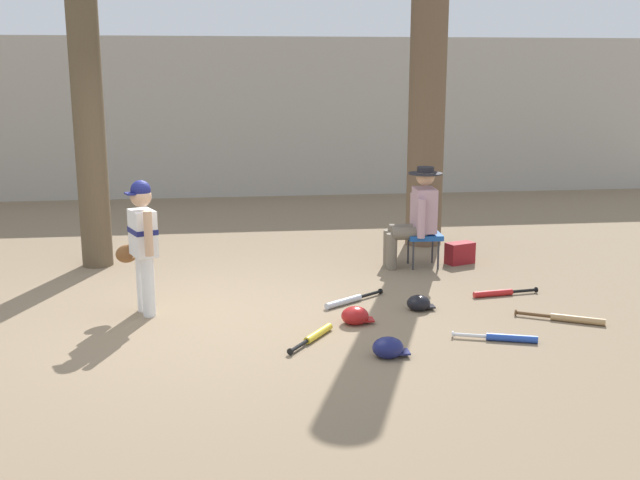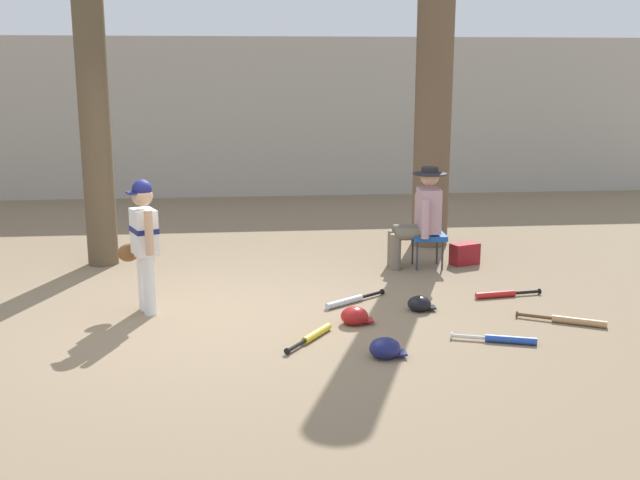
# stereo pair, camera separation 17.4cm
# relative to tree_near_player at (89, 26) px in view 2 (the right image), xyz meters

# --- Properties ---
(ground_plane) EXTENTS (60.00, 60.00, 0.00)m
(ground_plane) POSITION_rel_tree_near_player_xyz_m (1.42, -2.24, -2.80)
(ground_plane) COLOR #7F6B51
(concrete_back_wall) EXTENTS (18.00, 0.36, 2.88)m
(concrete_back_wall) POSITION_rel_tree_near_player_xyz_m (1.42, 5.00, -1.36)
(concrete_back_wall) COLOR #ADA89E
(concrete_back_wall) RESTS_ON ground
(tree_near_player) EXTENTS (0.51, 0.51, 6.12)m
(tree_near_player) POSITION_rel_tree_near_player_xyz_m (0.00, 0.00, 0.00)
(tree_near_player) COLOR brown
(tree_near_player) RESTS_ON ground
(tree_behind_spectator) EXTENTS (0.80, 0.80, 4.98)m
(tree_behind_spectator) POSITION_rel_tree_near_player_xyz_m (4.20, 0.64, -0.72)
(tree_behind_spectator) COLOR brown
(tree_behind_spectator) RESTS_ON ground
(young_ballplayer) EXTENTS (0.46, 0.55, 1.31)m
(young_ballplayer) POSITION_rel_tree_near_player_xyz_m (0.75, -1.96, -2.06)
(young_ballplayer) COLOR white
(young_ballplayer) RESTS_ON ground
(folding_stool) EXTENTS (0.42, 0.42, 0.41)m
(folding_stool) POSITION_rel_tree_near_player_xyz_m (3.88, -0.55, -2.44)
(folding_stool) COLOR #194C9E
(folding_stool) RESTS_ON ground
(seated_spectator) EXTENTS (0.67, 0.53, 1.20)m
(seated_spectator) POSITION_rel_tree_near_player_xyz_m (3.78, -0.55, -2.16)
(seated_spectator) COLOR #6B6051
(seated_spectator) RESTS_ON ground
(handbag_beside_stool) EXTENTS (0.38, 0.29, 0.26)m
(handbag_beside_stool) POSITION_rel_tree_near_player_xyz_m (4.37, -0.47, -2.67)
(handbag_beside_stool) COLOR maroon
(handbag_beside_stool) RESTS_ON ground
(bat_yellow_trainer) EXTENTS (0.46, 0.63, 0.07)m
(bat_yellow_trainer) POSITION_rel_tree_near_player_xyz_m (2.30, -2.90, -2.77)
(bat_yellow_trainer) COLOR yellow
(bat_yellow_trainer) RESTS_ON ground
(bat_aluminum_silver) EXTENTS (0.68, 0.51, 0.07)m
(bat_aluminum_silver) POSITION_rel_tree_near_player_xyz_m (2.75, -1.91, -2.77)
(bat_aluminum_silver) COLOR #B7BCC6
(bat_aluminum_silver) RESTS_ON ground
(bat_wood_tan) EXTENTS (0.75, 0.45, 0.07)m
(bat_wood_tan) POSITION_rel_tree_near_player_xyz_m (4.73, -2.74, -2.77)
(bat_wood_tan) COLOR tan
(bat_wood_tan) RESTS_ON ground
(bat_red_barrel) EXTENTS (0.73, 0.16, 0.07)m
(bat_red_barrel) POSITION_rel_tree_near_player_xyz_m (4.35, -1.85, -2.77)
(bat_red_barrel) COLOR red
(bat_red_barrel) RESTS_ON ground
(bat_blue_youth) EXTENTS (0.72, 0.29, 0.07)m
(bat_blue_youth) POSITION_rel_tree_near_player_xyz_m (3.93, -3.16, -2.77)
(bat_blue_youth) COLOR #2347AD
(bat_blue_youth) RESTS_ON ground
(batting_helmet_black) EXTENTS (0.28, 0.21, 0.16)m
(batting_helmet_black) POSITION_rel_tree_near_player_xyz_m (3.41, -2.20, -2.73)
(batting_helmet_black) COLOR black
(batting_helmet_black) RESTS_ON ground
(batting_helmet_navy) EXTENTS (0.31, 0.24, 0.18)m
(batting_helmet_navy) POSITION_rel_tree_near_player_xyz_m (2.85, -3.39, -2.72)
(batting_helmet_navy) COLOR navy
(batting_helmet_navy) RESTS_ON ground
(batting_helmet_red) EXTENTS (0.31, 0.23, 0.18)m
(batting_helmet_red) POSITION_rel_tree_near_player_xyz_m (2.72, -2.53, -2.72)
(batting_helmet_red) COLOR #A81919
(batting_helmet_red) RESTS_ON ground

